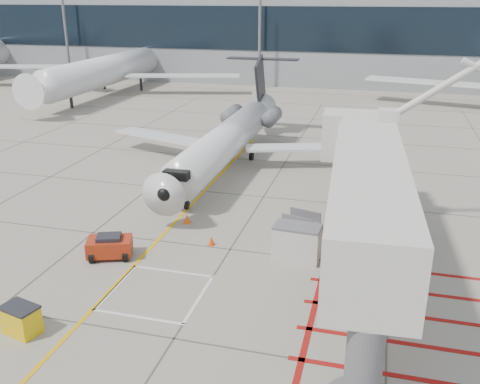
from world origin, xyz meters
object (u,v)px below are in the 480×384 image
(jet_bridge, at_px, (367,211))
(pushback_tug, at_px, (110,246))
(spill_bin, at_px, (21,319))
(regional_jet, at_px, (217,129))

(jet_bridge, relative_size, pushback_tug, 9.31)
(jet_bridge, relative_size, spill_bin, 14.78)
(regional_jet, height_order, pushback_tug, regional_jet)
(pushback_tug, height_order, spill_bin, pushback_tug)
(pushback_tug, xyz_separation_m, spill_bin, (-0.26, -6.76, -0.04))
(regional_jet, xyz_separation_m, spill_bin, (-1.81, -20.33, -3.01))
(pushback_tug, bearing_deg, regional_jet, 63.47)
(regional_jet, bearing_deg, pushback_tug, -96.11)
(spill_bin, bearing_deg, jet_bridge, 40.31)
(spill_bin, bearing_deg, pushback_tug, 101.97)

